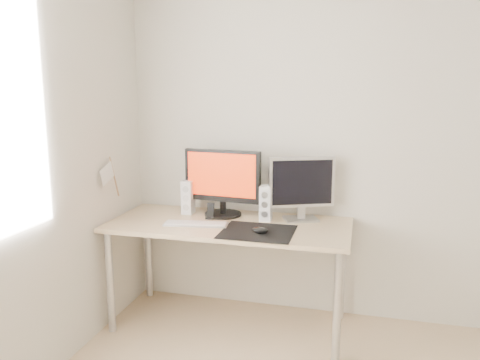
{
  "coord_description": "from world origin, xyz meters",
  "views": [
    {
      "loc": [
        -0.1,
        -1.52,
        1.6
      ],
      "look_at": [
        -0.87,
        1.45,
        1.01
      ],
      "focal_mm": 35.0,
      "sensor_mm": 36.0,
      "label": 1
    }
  ],
  "objects_px": {
    "second_monitor": "(302,185)",
    "keyboard": "(196,224)",
    "main_monitor": "(222,180)",
    "speaker_right": "(266,203)",
    "phone_dock": "(211,214)",
    "desk": "(229,234)",
    "speaker_left": "(188,197)",
    "mouse": "(260,230)"
  },
  "relations": [
    {
      "from": "speaker_left",
      "to": "desk",
      "type": "bearing_deg",
      "value": -24.2
    },
    {
      "from": "desk",
      "to": "speaker_left",
      "type": "bearing_deg",
      "value": 155.8
    },
    {
      "from": "main_monitor",
      "to": "keyboard",
      "type": "xyz_separation_m",
      "value": [
        -0.1,
        -0.27,
        -0.25
      ]
    },
    {
      "from": "mouse",
      "to": "main_monitor",
      "type": "height_order",
      "value": "main_monitor"
    },
    {
      "from": "speaker_right",
      "to": "phone_dock",
      "type": "height_order",
      "value": "speaker_right"
    },
    {
      "from": "main_monitor",
      "to": "speaker_left",
      "type": "distance_m",
      "value": 0.29
    },
    {
      "from": "main_monitor",
      "to": "mouse",
      "type": "bearing_deg",
      "value": -45.45
    },
    {
      "from": "desk",
      "to": "keyboard",
      "type": "xyz_separation_m",
      "value": [
        -0.2,
        -0.1,
        0.09
      ]
    },
    {
      "from": "mouse",
      "to": "speaker_left",
      "type": "relative_size",
      "value": 0.42
    },
    {
      "from": "speaker_left",
      "to": "keyboard",
      "type": "height_order",
      "value": "speaker_left"
    },
    {
      "from": "second_monitor",
      "to": "phone_dock",
      "type": "height_order",
      "value": "second_monitor"
    },
    {
      "from": "second_monitor",
      "to": "speaker_right",
      "type": "relative_size",
      "value": 1.81
    },
    {
      "from": "mouse",
      "to": "speaker_left",
      "type": "xyz_separation_m",
      "value": [
        -0.6,
        0.34,
        0.1
      ]
    },
    {
      "from": "speaker_left",
      "to": "keyboard",
      "type": "distance_m",
      "value": 0.32
    },
    {
      "from": "speaker_left",
      "to": "keyboard",
      "type": "bearing_deg",
      "value": -59.74
    },
    {
      "from": "main_monitor",
      "to": "second_monitor",
      "type": "height_order",
      "value": "main_monitor"
    },
    {
      "from": "mouse",
      "to": "second_monitor",
      "type": "distance_m",
      "value": 0.48
    },
    {
      "from": "speaker_right",
      "to": "keyboard",
      "type": "height_order",
      "value": "speaker_right"
    },
    {
      "from": "phone_dock",
      "to": "second_monitor",
      "type": "bearing_deg",
      "value": 11.31
    },
    {
      "from": "main_monitor",
      "to": "speaker_left",
      "type": "relative_size",
      "value": 2.29
    },
    {
      "from": "main_monitor",
      "to": "second_monitor",
      "type": "relative_size",
      "value": 1.27
    },
    {
      "from": "phone_dock",
      "to": "speaker_right",
      "type": "bearing_deg",
      "value": 7.83
    },
    {
      "from": "phone_dock",
      "to": "keyboard",
      "type": "bearing_deg",
      "value": -105.37
    },
    {
      "from": "speaker_right",
      "to": "mouse",
      "type": "bearing_deg",
      "value": -85.43
    },
    {
      "from": "mouse",
      "to": "second_monitor",
      "type": "height_order",
      "value": "second_monitor"
    },
    {
      "from": "main_monitor",
      "to": "keyboard",
      "type": "bearing_deg",
      "value": -111.0
    },
    {
      "from": "mouse",
      "to": "speaker_left",
      "type": "height_order",
      "value": "speaker_left"
    },
    {
      "from": "speaker_left",
      "to": "speaker_right",
      "type": "xyz_separation_m",
      "value": [
        0.58,
        -0.04,
        0.0
      ]
    },
    {
      "from": "keyboard",
      "to": "phone_dock",
      "type": "height_order",
      "value": "phone_dock"
    },
    {
      "from": "main_monitor",
      "to": "keyboard",
      "type": "distance_m",
      "value": 0.38
    },
    {
      "from": "speaker_right",
      "to": "phone_dock",
      "type": "distance_m",
      "value": 0.39
    },
    {
      "from": "second_monitor",
      "to": "mouse",
      "type": "bearing_deg",
      "value": -118.92
    },
    {
      "from": "desk",
      "to": "second_monitor",
      "type": "xyz_separation_m",
      "value": [
        0.46,
        0.19,
        0.32
      ]
    },
    {
      "from": "mouse",
      "to": "keyboard",
      "type": "relative_size",
      "value": 0.24
    },
    {
      "from": "mouse",
      "to": "second_monitor",
      "type": "bearing_deg",
      "value": 61.08
    },
    {
      "from": "second_monitor",
      "to": "keyboard",
      "type": "xyz_separation_m",
      "value": [
        -0.65,
        -0.29,
        -0.23
      ]
    },
    {
      "from": "keyboard",
      "to": "phone_dock",
      "type": "bearing_deg",
      "value": 74.63
    },
    {
      "from": "second_monitor",
      "to": "phone_dock",
      "type": "bearing_deg",
      "value": -168.69
    },
    {
      "from": "second_monitor",
      "to": "keyboard",
      "type": "distance_m",
      "value": 0.75
    },
    {
      "from": "keyboard",
      "to": "desk",
      "type": "bearing_deg",
      "value": 28.04
    },
    {
      "from": "mouse",
      "to": "second_monitor",
      "type": "xyz_separation_m",
      "value": [
        0.21,
        0.37,
        0.22
      ]
    },
    {
      "from": "speaker_left",
      "to": "phone_dock",
      "type": "distance_m",
      "value": 0.24
    }
  ]
}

